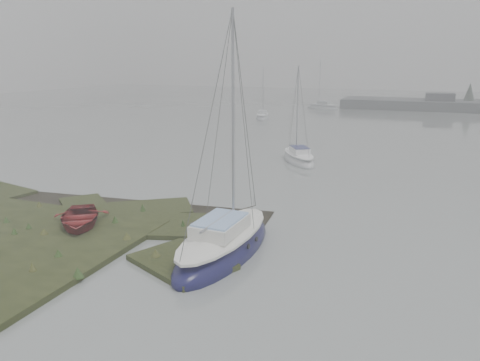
% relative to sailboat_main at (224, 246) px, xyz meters
% --- Properties ---
extents(ground, '(160.00, 160.00, 0.00)m').
position_rel_sailboat_main_xyz_m(ground, '(-1.50, 29.02, -0.30)').
color(ground, slate).
rests_on(ground, ground).
extents(sailboat_main, '(2.50, 6.91, 9.64)m').
position_rel_sailboat_main_xyz_m(sailboat_main, '(0.00, 0.00, 0.00)').
color(sailboat_main, '#12113B').
rests_on(sailboat_main, ground).
extents(sailboat_white, '(4.16, 5.31, 7.32)m').
position_rel_sailboat_main_xyz_m(sailboat_white, '(-1.58, 17.26, -0.07)').
color(sailboat_white, silver).
rests_on(sailboat_white, ground).
extents(sailboat_far_a, '(2.83, 5.07, 6.80)m').
position_rel_sailboat_main_xyz_m(sailboat_far_a, '(-12.41, 40.90, -0.09)').
color(sailboat_far_a, '#B7BAC1').
rests_on(sailboat_far_a, ground).
extents(sailboat_far_c, '(5.71, 3.74, 7.67)m').
position_rel_sailboat_main_xyz_m(sailboat_far_c, '(-7.84, 55.71, -0.06)').
color(sailboat_far_c, silver).
rests_on(sailboat_far_c, ground).
extents(dinghy, '(3.91, 4.15, 0.70)m').
position_rel_sailboat_main_xyz_m(dinghy, '(-6.79, 0.02, 0.27)').
color(dinghy, maroon).
rests_on(dinghy, marsh_bank).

